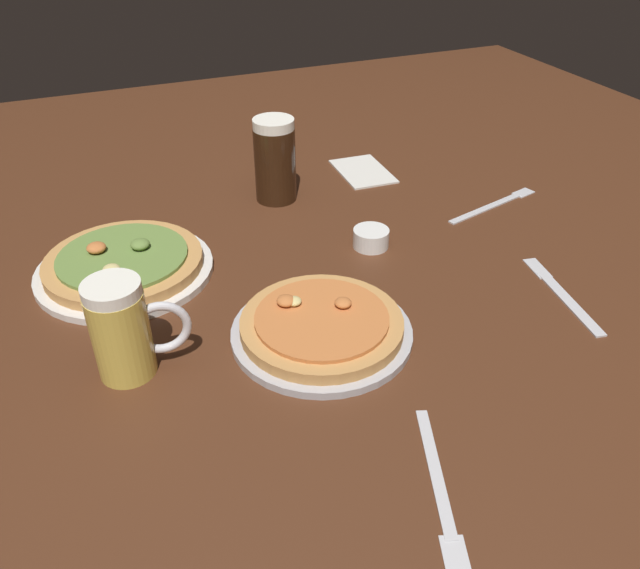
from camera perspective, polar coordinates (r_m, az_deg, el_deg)
The scene contains 10 objects.
ground_plane at distance 1.01m, azimuth 0.00°, elevation -1.64°, with size 2.40×2.40×0.03m, color #4C2816.
pizza_plate_near at distance 0.91m, azimuth 0.14°, elevation -3.83°, with size 0.26×0.26×0.05m.
pizza_plate_far at distance 1.09m, azimuth -17.15°, elevation 1.72°, with size 0.29×0.29×0.05m.
beer_mug_dark at distance 1.27m, azimuth -4.14°, elevation 11.07°, with size 0.08×0.14×0.16m.
beer_mug_pale at distance 0.86m, azimuth -17.16°, elevation -3.86°, with size 0.13×0.08×0.14m.
ramekin_sauce at distance 1.12m, azimuth 4.59°, elevation 4.17°, with size 0.06×0.06×0.03m, color white.
napkin_folded at distance 1.41m, azimuth 3.86°, elevation 10.15°, with size 0.10×0.16×0.01m, color silver.
fork_left at distance 1.31m, azimuth 15.37°, elevation 6.96°, with size 0.23×0.08×0.01m.
knife_right at distance 1.07m, azimuth 20.83°, elevation -0.72°, with size 0.06×0.22×0.01m.
fork_spare at distance 0.74m, azimuth 10.64°, elevation -17.39°, with size 0.09×0.21×0.01m.
Camera 1 is at (-0.32, -0.76, 0.58)m, focal length 35.72 mm.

